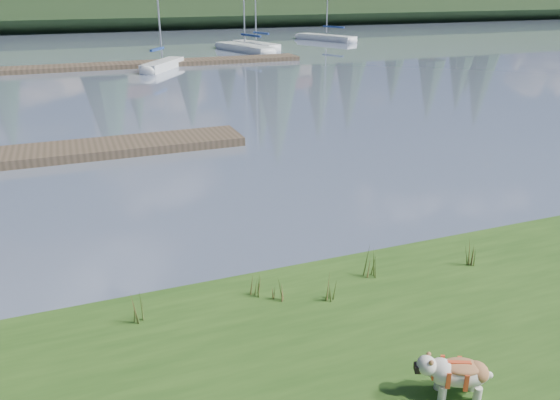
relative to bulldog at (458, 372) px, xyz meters
name	(u,v)px	position (x,y,z in m)	size (l,w,h in m)	color
ground	(92,69)	(-2.59, 35.60, -0.72)	(200.00, 200.00, 0.00)	#7C8AA4
ridge	(71,7)	(-2.59, 78.60, 1.78)	(200.00, 20.00, 5.00)	black
bulldog	(458,372)	(0.00, 0.00, 0.00)	(1.01, 0.68, 0.59)	silver
dock_near	(2,158)	(-6.59, 14.60, -0.57)	(16.00, 2.00, 0.30)	#4C3D2C
dock_far	(122,65)	(-0.59, 35.60, -0.57)	(26.00, 2.20, 0.30)	#4C3D2C
sailboat_bg_2	(165,63)	(2.16, 34.02, -0.38)	(3.98, 5.20, 8.59)	white
sailboat_bg_3	(240,47)	(10.10, 42.26, -0.40)	(3.72, 7.99, 11.59)	white
sailboat_bg_4	(252,44)	(11.75, 43.89, -0.39)	(3.07, 6.51, 9.64)	white
sailboat_bg_5	(321,37)	(20.72, 48.40, -0.40)	(4.53, 7.52, 10.90)	white
weed_0	(256,286)	(-1.67, 3.28, -0.16)	(0.17, 0.14, 0.50)	#475B23
weed_1	(276,290)	(-1.40, 3.04, -0.18)	(0.17, 0.14, 0.46)	#475B23
weed_2	(371,263)	(0.55, 3.17, -0.10)	(0.17, 0.14, 0.65)	#475B23
weed_3	(138,309)	(-3.68, 3.25, -0.14)	(0.17, 0.14, 0.56)	#475B23
weed_4	(330,288)	(-0.52, 2.74, -0.15)	(0.17, 0.14, 0.52)	#475B23
weed_5	(472,254)	(2.56, 2.84, -0.11)	(0.17, 0.14, 0.62)	#475B23
mud_lip	(196,300)	(-2.59, 4.00, -0.65)	(60.00, 0.50, 0.14)	#33281C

